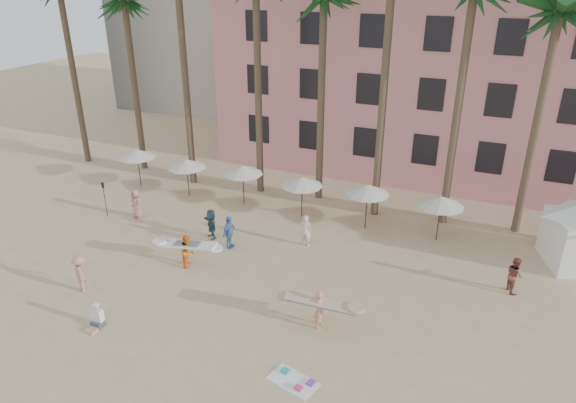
# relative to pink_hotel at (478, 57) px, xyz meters

# --- Properties ---
(ground) EXTENTS (120.00, 120.00, 0.00)m
(ground) POSITION_rel_pink_hotel_xyz_m (-7.00, -26.00, -8.00)
(ground) COLOR #D1B789
(ground) RESTS_ON ground
(pink_hotel) EXTENTS (35.00, 14.00, 16.00)m
(pink_hotel) POSITION_rel_pink_hotel_xyz_m (0.00, 0.00, 0.00)
(pink_hotel) COLOR pink
(pink_hotel) RESTS_ON ground
(umbrella_row) EXTENTS (22.50, 2.70, 2.73)m
(umbrella_row) POSITION_rel_pink_hotel_xyz_m (-10.00, -13.50, -5.67)
(umbrella_row) COLOR #332B23
(umbrella_row) RESTS_ON ground
(beach_towel) EXTENTS (1.99, 1.41, 0.14)m
(beach_towel) POSITION_rel_pink_hotel_xyz_m (-3.11, -26.41, -7.97)
(beach_towel) COLOR white
(beach_towel) RESTS_ON ground
(carrier_yellow) EXTENTS (3.05, 1.20, 1.77)m
(carrier_yellow) POSITION_rel_pink_hotel_xyz_m (-3.36, -23.08, -7.00)
(carrier_yellow) COLOR tan
(carrier_yellow) RESTS_ON ground
(carrier_white) EXTENTS (3.06, 1.18, 1.70)m
(carrier_white) POSITION_rel_pink_hotel_xyz_m (-11.15, -21.06, -7.08)
(carrier_white) COLOR orange
(carrier_white) RESTS_ON ground
(beachgoers) EXTENTS (22.02, 8.96, 1.87)m
(beachgoers) POSITION_rel_pink_hotel_xyz_m (-9.96, -19.53, -7.10)
(beachgoers) COLOR #4E7CB7
(beachgoers) RESTS_ON ground
(paddle) EXTENTS (0.18, 0.04, 2.23)m
(paddle) POSITION_rel_pink_hotel_xyz_m (-18.80, -18.25, -6.59)
(paddle) COLOR black
(paddle) RESTS_ON ground
(seated_man) EXTENTS (0.47, 0.82, 1.07)m
(seated_man) POSITION_rel_pink_hotel_xyz_m (-11.93, -26.75, -7.63)
(seated_man) COLOR #3F3F4C
(seated_man) RESTS_ON ground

